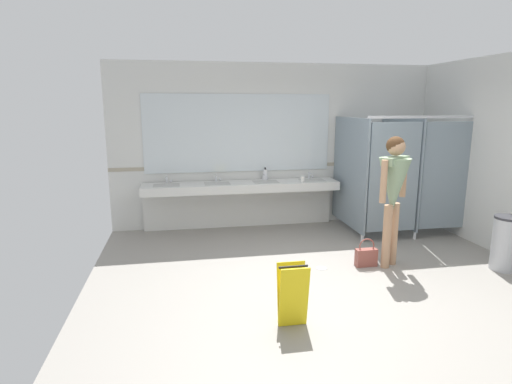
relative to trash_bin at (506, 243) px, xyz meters
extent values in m
cube|color=gray|center=(-2.30, -0.02, -0.40)|extent=(5.90, 5.94, 0.10)
cube|color=silver|center=(-2.30, 2.71, 1.04)|extent=(5.90, 0.12, 2.79)
cube|color=#9E937F|center=(-2.30, 2.64, 0.70)|extent=(5.90, 0.01, 0.06)
cube|color=silver|center=(-3.08, 2.36, 0.40)|extent=(3.28, 0.53, 0.14)
cube|color=silver|center=(-3.08, 2.59, -0.01)|extent=(3.28, 0.08, 0.68)
cube|color=#ADADA8|center=(-4.31, 2.33, 0.42)|extent=(0.42, 0.29, 0.11)
cylinder|color=silver|center=(-4.31, 2.54, 0.52)|extent=(0.04, 0.04, 0.11)
cylinder|color=silver|center=(-4.31, 2.48, 0.57)|extent=(0.03, 0.11, 0.03)
sphere|color=silver|center=(-4.24, 2.55, 0.50)|extent=(0.04, 0.04, 0.04)
cube|color=#ADADA8|center=(-3.49, 2.33, 0.42)|extent=(0.42, 0.29, 0.11)
cylinder|color=silver|center=(-3.49, 2.54, 0.52)|extent=(0.04, 0.04, 0.11)
cylinder|color=silver|center=(-3.49, 2.48, 0.57)|extent=(0.03, 0.11, 0.03)
sphere|color=silver|center=(-3.42, 2.55, 0.50)|extent=(0.04, 0.04, 0.04)
cube|color=#ADADA8|center=(-2.67, 2.33, 0.42)|extent=(0.42, 0.29, 0.11)
cylinder|color=silver|center=(-2.67, 2.54, 0.52)|extent=(0.04, 0.04, 0.11)
cylinder|color=silver|center=(-2.67, 2.48, 0.57)|extent=(0.03, 0.11, 0.03)
sphere|color=silver|center=(-2.60, 2.55, 0.50)|extent=(0.04, 0.04, 0.04)
cube|color=#ADADA8|center=(-1.84, 2.33, 0.42)|extent=(0.42, 0.29, 0.11)
cylinder|color=silver|center=(-1.84, 2.54, 0.52)|extent=(0.04, 0.04, 0.11)
cylinder|color=silver|center=(-1.84, 2.48, 0.57)|extent=(0.03, 0.11, 0.03)
sphere|color=silver|center=(-1.77, 2.55, 0.50)|extent=(0.04, 0.04, 0.04)
cube|color=silver|center=(-3.08, 2.64, 1.27)|extent=(3.18, 0.02, 1.30)
cube|color=gray|center=(-1.33, 1.96, 0.65)|extent=(0.03, 1.34, 1.78)
cylinder|color=silver|center=(-1.33, 1.35, -0.29)|extent=(0.05, 0.05, 0.12)
cube|color=gray|center=(-0.45, 1.96, 0.65)|extent=(0.03, 1.34, 1.78)
cylinder|color=silver|center=(-0.45, 1.35, -0.29)|extent=(0.05, 0.05, 0.12)
cube|color=gray|center=(0.44, 1.96, 0.65)|extent=(0.03, 1.34, 1.78)
cylinder|color=silver|center=(0.44, 1.35, -0.29)|extent=(0.05, 0.05, 0.12)
cube|color=gray|center=(-0.89, 1.32, 0.65)|extent=(0.81, 0.03, 1.68)
cube|color=gray|center=(0.00, 1.32, 0.65)|extent=(0.81, 0.06, 1.68)
cube|color=#B7BABF|center=(-0.45, 1.32, 1.56)|extent=(1.84, 0.04, 0.04)
cylinder|color=#B7BABF|center=(0.00, 0.00, -0.02)|extent=(0.33, 0.33, 0.68)
cylinder|color=#333338|center=(0.00, 0.00, 0.34)|extent=(0.34, 0.34, 0.03)
cylinder|color=tan|center=(-1.33, 0.44, 0.07)|extent=(0.11, 0.11, 0.84)
cylinder|color=tan|center=(-1.48, 0.34, 0.07)|extent=(0.11, 0.11, 0.84)
cone|color=gray|center=(-1.40, 0.39, 0.72)|extent=(0.55, 0.55, 0.71)
cube|color=gray|center=(-1.40, 0.39, 1.05)|extent=(0.47, 0.38, 0.10)
cylinder|color=tan|center=(-1.19, 0.53, 0.81)|extent=(0.08, 0.08, 0.53)
cylinder|color=tan|center=(-1.62, 0.25, 0.81)|extent=(0.08, 0.08, 0.53)
sphere|color=tan|center=(-1.40, 0.39, 1.22)|extent=(0.23, 0.23, 0.23)
sphere|color=#472D19|center=(-1.41, 0.40, 1.24)|extent=(0.23, 0.23, 0.23)
cube|color=#934C42|center=(-1.70, 0.43, -0.24)|extent=(0.28, 0.11, 0.23)
torus|color=#934C42|center=(-1.70, 0.43, -0.08)|extent=(0.21, 0.02, 0.21)
cylinder|color=white|center=(-2.64, 2.52, 0.56)|extent=(0.07, 0.07, 0.18)
cylinder|color=black|center=(-2.64, 2.52, 0.67)|extent=(0.03, 0.03, 0.04)
cylinder|color=white|center=(-2.04, 2.26, 0.51)|extent=(0.07, 0.07, 0.09)
cube|color=yellow|center=(-3.07, -0.91, -0.04)|extent=(0.28, 0.10, 0.62)
cube|color=yellow|center=(-3.07, -0.82, -0.04)|extent=(0.28, 0.10, 0.62)
cylinder|color=black|center=(-3.07, -0.87, 0.25)|extent=(0.28, 0.02, 0.02)
cylinder|color=#B7BABF|center=(-2.31, 0.45, -0.35)|extent=(0.14, 0.14, 0.01)
camera|label=1|loc=(-4.08, -4.42, 1.73)|focal=29.17mm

